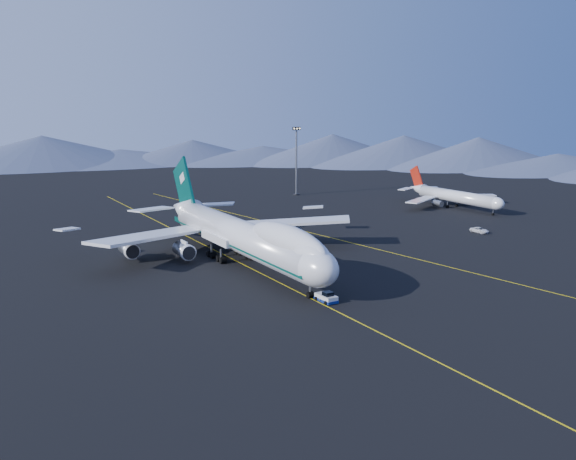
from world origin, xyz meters
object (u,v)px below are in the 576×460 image
second_jet (453,196)px  floodlight_mast (296,161)px  service_van (480,230)px  pushback_tug (326,298)px  boeing_747 (241,235)px

second_jet → floodlight_mast: (-28.43, 48.20, 8.53)m
service_van → second_jet: bearing=51.1°
floodlight_mast → second_jet: bearing=-59.5°
pushback_tug → service_van: bearing=22.0°
boeing_747 → second_jet: boeing_747 is taller
pushback_tug → service_van: size_ratio=0.87×
boeing_747 → floodlight_mast: size_ratio=3.05×
second_jet → service_van: size_ratio=8.39×
pushback_tug → service_van: (64.00, 29.41, 0.11)m
pushback_tug → floodlight_mast: size_ratio=0.18×
service_van → floodlight_mast: floodlight_mast is taller
service_van → floodlight_mast: 82.48m
service_van → boeing_747: bearing=175.1°
boeing_747 → second_jet: (87.83, 33.16, -2.30)m
boeing_747 → second_jet: bearing=20.7°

